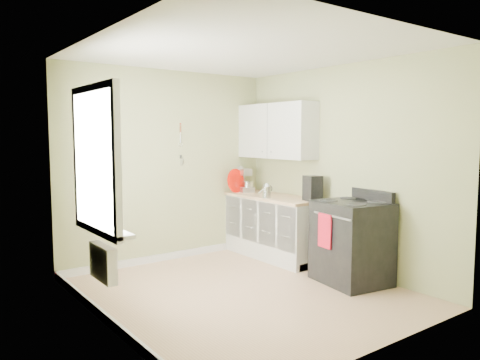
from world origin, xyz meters
TOP-DOWN VIEW (x-y plane):
  - floor at (0.00, 0.00)m, footprint 3.20×3.60m
  - ceiling at (0.00, 0.00)m, footprint 3.20×3.60m
  - wall_back at (0.00, 1.81)m, footprint 3.20×0.02m
  - wall_left at (-1.61, 0.00)m, footprint 0.02×3.60m
  - wall_right at (1.61, 0.00)m, footprint 0.02×3.60m
  - base_cabinets at (1.30, 1.00)m, footprint 0.60×1.60m
  - countertop at (1.29, 1.00)m, footprint 0.64×1.60m
  - upper_cabinets at (1.43, 1.10)m, footprint 0.35×1.40m
  - window at (-1.58, 0.30)m, footprint 0.06×1.14m
  - window_sill at (-1.51, 0.30)m, footprint 0.18×1.14m
  - radiator at (-1.54, 0.25)m, footprint 0.12×0.50m
  - wall_utensils at (0.20, 1.78)m, footprint 0.02×0.14m
  - stove at (1.28, -0.47)m, footprint 0.83×0.92m
  - stand_mixer at (1.26, 1.65)m, footprint 0.28×0.36m
  - kettle at (1.05, 0.87)m, footprint 0.20×0.12m
  - coffee_maker at (1.38, 0.30)m, footprint 0.23×0.25m
  - red_tray at (1.08, 1.64)m, footprint 0.37×0.15m
  - jar at (1.18, 1.05)m, footprint 0.07×0.07m
  - plant_a at (-1.50, 0.13)m, footprint 0.16×0.17m
  - plant_b at (-1.50, 0.41)m, footprint 0.22×0.22m
  - plant_c at (-1.50, 0.59)m, footprint 0.18×0.18m

SIDE VIEW (x-z plane):
  - floor at x=0.00m, z-range -0.02..0.00m
  - base_cabinets at x=1.30m, z-range 0.00..0.87m
  - stove at x=1.28m, z-range -0.06..1.07m
  - radiator at x=-1.54m, z-range 0.38..0.73m
  - window_sill at x=-1.51m, z-range 0.86..0.90m
  - countertop at x=1.29m, z-range 0.87..0.91m
  - jar at x=1.18m, z-range 0.91..0.99m
  - kettle at x=1.05m, z-range 0.91..1.12m
  - plant_a at x=-1.50m, z-range 0.90..1.17m
  - plant_c at x=-1.50m, z-range 0.90..1.18m
  - plant_b at x=-1.50m, z-range 0.90..1.22m
  - coffee_maker at x=1.38m, z-range 0.90..1.24m
  - stand_mixer at x=1.26m, z-range 0.88..1.28m
  - red_tray at x=1.08m, z-range 0.91..1.28m
  - wall_back at x=0.00m, z-range 0.00..2.70m
  - wall_left at x=-1.61m, z-range 0.00..2.70m
  - wall_right at x=1.61m, z-range 0.00..2.70m
  - window at x=-1.58m, z-range 0.83..2.27m
  - wall_utensils at x=0.20m, z-range 1.27..1.85m
  - upper_cabinets at x=1.43m, z-range 1.45..2.25m
  - ceiling at x=0.00m, z-range 2.70..2.72m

